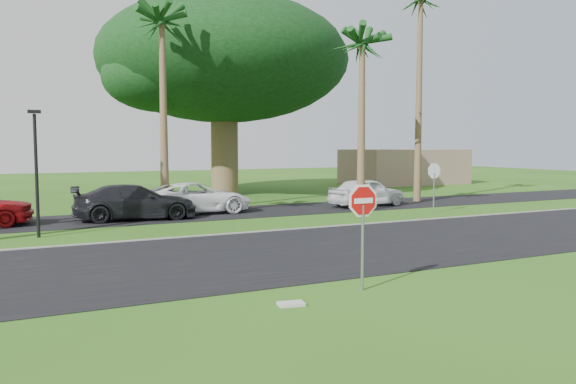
# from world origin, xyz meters

# --- Properties ---
(ground) EXTENTS (120.00, 120.00, 0.00)m
(ground) POSITION_xyz_m (0.00, 0.00, 0.00)
(ground) COLOR #265214
(ground) RESTS_ON ground
(road) EXTENTS (120.00, 8.00, 0.02)m
(road) POSITION_xyz_m (0.00, 2.00, 0.01)
(road) COLOR black
(road) RESTS_ON ground
(parking_strip) EXTENTS (120.00, 5.00, 0.02)m
(parking_strip) POSITION_xyz_m (0.00, 12.50, 0.01)
(parking_strip) COLOR black
(parking_strip) RESTS_ON ground
(curb) EXTENTS (120.00, 0.12, 0.06)m
(curb) POSITION_xyz_m (0.00, 6.05, 0.03)
(curb) COLOR gray
(curb) RESTS_ON ground
(stop_sign_near) EXTENTS (1.05, 0.07, 2.62)m
(stop_sign_near) POSITION_xyz_m (0.50, -3.00, 1.77)
(stop_sign_near) COLOR gray
(stop_sign_near) RESTS_ON ground
(stop_sign_far) EXTENTS (1.05, 0.07, 2.62)m
(stop_sign_far) POSITION_xyz_m (12.00, 8.00, 1.77)
(stop_sign_far) COLOR gray
(stop_sign_far) RESTS_ON ground
(palm_center) EXTENTS (5.00, 5.00, 10.50)m
(palm_center) POSITION_xyz_m (0.00, 14.00, 9.16)
(palm_center) COLOR brown
(palm_center) RESTS_ON ground
(palm_right_near) EXTENTS (5.00, 5.00, 9.50)m
(palm_right_near) POSITION_xyz_m (9.00, 10.00, 8.19)
(palm_right_near) COLOR brown
(palm_right_near) RESTS_ON ground
(palm_right_far) EXTENTS (5.00, 5.00, 13.00)m
(palm_right_far) POSITION_xyz_m (15.00, 13.00, 11.58)
(palm_right_far) COLOR brown
(palm_right_far) RESTS_ON ground
(canopy_tree) EXTENTS (16.50, 16.50, 13.12)m
(canopy_tree) POSITION_xyz_m (6.00, 22.00, 8.95)
(canopy_tree) COLOR brown
(canopy_tree) RESTS_ON ground
(streetlight_right) EXTENTS (0.45, 0.25, 4.64)m
(streetlight_right) POSITION_xyz_m (-6.00, 8.50, 2.65)
(streetlight_right) COLOR black
(streetlight_right) RESTS_ON ground
(building_far) EXTENTS (10.00, 6.00, 3.00)m
(building_far) POSITION_xyz_m (24.00, 26.00, 1.50)
(building_far) COLOR gray
(building_far) RESTS_ON ground
(car_dark) EXTENTS (5.64, 2.75, 1.58)m
(car_dark) POSITION_xyz_m (-1.86, 11.92, 0.79)
(car_dark) COLOR black
(car_dark) RESTS_ON ground
(car_minivan) EXTENTS (5.48, 2.54, 1.52)m
(car_minivan) POSITION_xyz_m (1.29, 12.97, 0.76)
(car_minivan) COLOR white
(car_minivan) RESTS_ON ground
(car_pickup) EXTENTS (4.81, 2.59, 1.56)m
(car_pickup) POSITION_xyz_m (10.72, 12.00, 0.78)
(car_pickup) COLOR silver
(car_pickup) RESTS_ON ground
(utility_slab) EXTENTS (0.60, 0.43, 0.06)m
(utility_slab) POSITION_xyz_m (-1.54, -3.39, 0.03)
(utility_slab) COLOR #ABAAA2
(utility_slab) RESTS_ON ground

